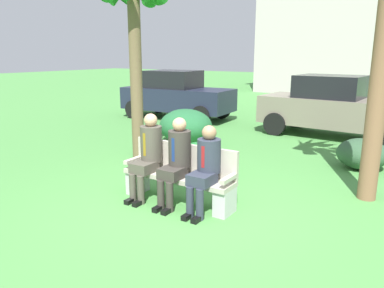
{
  "coord_description": "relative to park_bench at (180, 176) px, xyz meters",
  "views": [
    {
      "loc": [
        2.82,
        -4.23,
        2.25
      ],
      "look_at": [
        -0.3,
        0.63,
        0.85
      ],
      "focal_mm": 34.98,
      "sensor_mm": 36.0,
      "label": 1
    }
  ],
  "objects": [
    {
      "name": "seated_man_right",
      "position": [
        0.53,
        -0.13,
        0.29
      ],
      "size": [
        0.34,
        0.72,
        1.27
      ],
      "color": "#2D3342",
      "rests_on": "ground"
    },
    {
      "name": "shrub_mid_lawn",
      "position": [
        -2.13,
        3.36,
        0.02
      ],
      "size": [
        1.4,
        1.28,
        0.87
      ],
      "primitive_type": "ellipsoid",
      "color": "#246337",
      "rests_on": "ground"
    },
    {
      "name": "seated_man_middle",
      "position": [
        0.02,
        -0.12,
        0.32
      ],
      "size": [
        0.34,
        0.72,
        1.33
      ],
      "color": "#38332D",
      "rests_on": "ground"
    },
    {
      "name": "parked_car_near",
      "position": [
        -4.46,
        6.29,
        0.42
      ],
      "size": [
        3.97,
        1.86,
        1.68
      ],
      "color": "#1E2338",
      "rests_on": "ground"
    },
    {
      "name": "shrub_near_bench",
      "position": [
        2.1,
        3.36,
        -0.11
      ],
      "size": [
        0.98,
        0.9,
        0.61
      ],
      "primitive_type": "ellipsoid",
      "color": "#315236",
      "rests_on": "ground"
    },
    {
      "name": "parked_car_far",
      "position": [
        0.87,
        6.15,
        0.42
      ],
      "size": [
        4.0,
        1.93,
        1.68
      ],
      "color": "slate",
      "rests_on": "ground"
    },
    {
      "name": "ground_plane",
      "position": [
        0.3,
        -0.29,
        -0.42
      ],
      "size": [
        80.0,
        80.0,
        0.0
      ],
      "primitive_type": "plane",
      "color": "#4A8D42"
    },
    {
      "name": "palm_tree_short",
      "position": [
        -2.22,
        1.62,
        2.89
      ],
      "size": [
        1.62,
        1.61,
        4.4
      ],
      "color": "brown",
      "rests_on": "ground"
    },
    {
      "name": "park_bench",
      "position": [
        0.0,
        0.0,
        0.0
      ],
      "size": [
        1.83,
        0.44,
        0.9
      ],
      "color": "#B7AD9E",
      "rests_on": "ground"
    },
    {
      "name": "shrub_far_lawn",
      "position": [
        -0.37,
        1.23,
        -0.1
      ],
      "size": [
        1.03,
        0.95,
        0.65
      ],
      "primitive_type": "ellipsoid",
      "color": "#206E2E",
      "rests_on": "ground"
    },
    {
      "name": "building_backdrop",
      "position": [
        -0.96,
        20.39,
        3.92
      ],
      "size": [
        10.62,
        8.06,
        8.62
      ],
      "color": "#BCAFAD",
      "rests_on": "ground"
    },
    {
      "name": "seated_man_left",
      "position": [
        -0.52,
        -0.12,
        0.33
      ],
      "size": [
        0.34,
        0.72,
        1.35
      ],
      "color": "#4C473D",
      "rests_on": "ground"
    }
  ]
}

